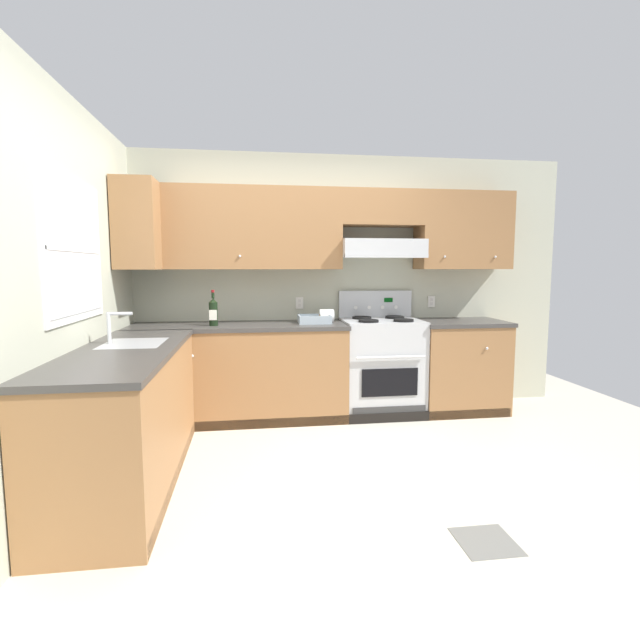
# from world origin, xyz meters

# --- Properties ---
(ground_plane) EXTENTS (7.04, 7.04, 0.00)m
(ground_plane) POSITION_xyz_m (0.00, 0.00, 0.00)
(ground_plane) COLOR beige
(floor_accent_tile) EXTENTS (0.30, 0.30, 0.01)m
(floor_accent_tile) POSITION_xyz_m (0.79, -0.99, 0.00)
(floor_accent_tile) COLOR slate
(floor_accent_tile) RESTS_ON ground_plane
(wall_back) EXTENTS (4.68, 0.57, 2.55)m
(wall_back) POSITION_xyz_m (0.40, 1.53, 1.48)
(wall_back) COLOR #B7BAA3
(wall_back) RESTS_ON ground_plane
(wall_left) EXTENTS (0.47, 4.00, 2.55)m
(wall_left) POSITION_xyz_m (-1.59, 0.23, 1.34)
(wall_left) COLOR #B7BAA3
(wall_left) RESTS_ON ground_plane
(counter_back_run) EXTENTS (3.60, 0.65, 0.91)m
(counter_back_run) POSITION_xyz_m (0.11, 1.24, 0.45)
(counter_back_run) COLOR olive
(counter_back_run) RESTS_ON ground_plane
(counter_left_run) EXTENTS (0.63, 1.91, 1.13)m
(counter_left_run) POSITION_xyz_m (-1.24, -0.00, 0.46)
(counter_left_run) COLOR olive
(counter_left_run) RESTS_ON ground_plane
(stove) EXTENTS (0.76, 0.62, 1.20)m
(stove) POSITION_xyz_m (0.83, 1.25, 0.48)
(stove) COLOR #B7BABC
(stove) RESTS_ON ground_plane
(wine_bottle) EXTENTS (0.08, 0.08, 0.33)m
(wine_bottle) POSITION_xyz_m (-0.77, 1.17, 1.04)
(wine_bottle) COLOR black
(wine_bottle) RESTS_ON counter_back_run
(bowl) EXTENTS (0.31, 0.25, 0.08)m
(bowl) POSITION_xyz_m (0.16, 1.24, 0.94)
(bowl) COLOR #9EADB7
(bowl) RESTS_ON counter_back_run
(paper_towel_roll) EXTENTS (0.14, 0.13, 0.13)m
(paper_towel_roll) POSITION_xyz_m (0.29, 1.30, 0.97)
(paper_towel_roll) COLOR white
(paper_towel_roll) RESTS_ON counter_back_run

